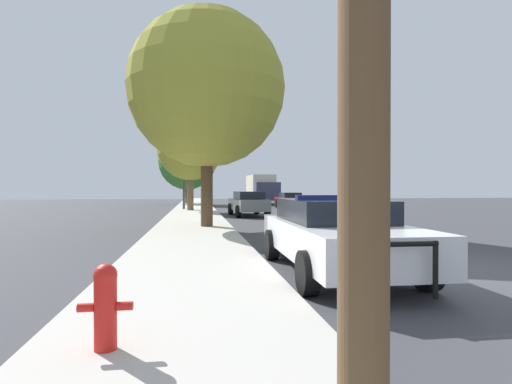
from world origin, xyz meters
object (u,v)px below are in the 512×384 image
object	(u,v)px
traffic_light	(205,161)
tree_sidewalk_far	(187,161)
police_car	(335,233)
fire_hydrant	(105,304)
tree_sidewalk_mid	(190,147)
box_truck	(262,188)
car_background_oncoming	(290,200)
car_background_midblock	(248,203)
tree_sidewalk_near	(207,89)

from	to	relation	value
traffic_light	tree_sidewalk_far	world-z (taller)	tree_sidewalk_far
tree_sidewalk_far	police_car	bearing A→B (deg)	-84.09
fire_hydrant	traffic_light	bearing A→B (deg)	86.59
tree_sidewalk_mid	box_truck	bearing A→B (deg)	61.68
fire_hydrant	tree_sidewalk_far	bearing A→B (deg)	89.96
box_truck	fire_hydrant	bearing A→B (deg)	78.41
traffic_light	tree_sidewalk_mid	size ratio (longest dim) A/B	0.75
fire_hydrant	traffic_light	distance (m)	25.55
police_car	car_background_oncoming	size ratio (longest dim) A/B	1.18
car_background_oncoming	police_car	bearing A→B (deg)	76.22
car_background_midblock	tree_sidewalk_mid	xyz separation A→B (m)	(-3.38, 4.52, 3.64)
box_truck	traffic_light	bearing A→B (deg)	62.39
tree_sidewalk_near	tree_sidewalk_far	bearing A→B (deg)	92.84
box_truck	tree_sidewalk_far	bearing A→B (deg)	3.98
traffic_light	car_background_oncoming	bearing A→B (deg)	21.60
tree_sidewalk_near	tree_sidewalk_mid	bearing A→B (deg)	93.74
police_car	car_background_oncoming	distance (m)	25.08
car_background_midblock	box_truck	world-z (taller)	box_truck
fire_hydrant	tree_sidewalk_near	xyz separation A→B (m)	(1.25, 11.85, 4.91)
traffic_light	box_truck	distance (m)	13.28
tree_sidewalk_mid	tree_sidewalk_near	world-z (taller)	tree_sidewalk_near
fire_hydrant	tree_sidewalk_far	world-z (taller)	tree_sidewalk_far
tree_sidewalk_far	traffic_light	bearing A→B (deg)	-82.40
traffic_light	box_truck	bearing A→B (deg)	62.35
traffic_light	tree_sidewalk_far	distance (m)	11.23
police_car	traffic_light	xyz separation A→B (m)	(-1.93, 21.80, 2.86)
tree_sidewalk_far	box_truck	bearing A→B (deg)	3.95
car_background_oncoming	car_background_midblock	world-z (taller)	car_background_midblock
tree_sidewalk_far	tree_sidewalk_mid	bearing A→B (deg)	-88.00
police_car	tree_sidewalk_mid	xyz separation A→B (m)	(-2.97, 20.20, 3.65)
police_car	traffic_light	distance (m)	22.07
box_truck	tree_sidewalk_far	world-z (taller)	tree_sidewalk_far
police_car	tree_sidewalk_mid	world-z (taller)	tree_sidewalk_mid
traffic_light	car_background_midblock	world-z (taller)	traffic_light
tree_sidewalk_mid	tree_sidewalk_near	distance (m)	11.95
traffic_light	tree_sidewalk_near	size ratio (longest dim) A/B	0.58
traffic_light	box_truck	xyz separation A→B (m)	(6.09, 11.63, -1.99)
police_car	fire_hydrant	size ratio (longest dim) A/B	6.48
box_truck	tree_sidewalk_far	distance (m)	8.06
car_background_oncoming	car_background_midblock	xyz separation A→B (m)	(-4.64, -8.88, 0.06)
police_car	tree_sidewalk_far	xyz separation A→B (m)	(-3.41, 32.91, 3.58)
car_background_midblock	traffic_light	bearing A→B (deg)	107.07
police_car	fire_hydrant	world-z (taller)	police_car
car_background_midblock	box_truck	distance (m)	18.16
police_car	tree_sidewalk_near	distance (m)	9.82
traffic_light	car_background_oncoming	xyz separation A→B (m)	(6.98, 2.76, -2.91)
fire_hydrant	car_background_oncoming	bearing A→B (deg)	73.19
box_truck	tree_sidewalk_mid	distance (m)	15.29
police_car	car_background_oncoming	bearing A→B (deg)	-100.86
car_background_midblock	police_car	bearing A→B (deg)	-95.34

